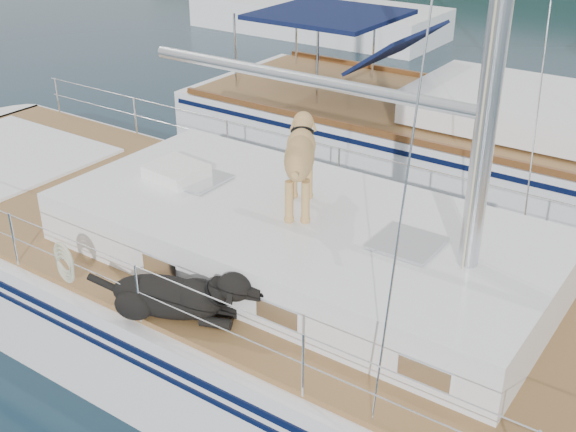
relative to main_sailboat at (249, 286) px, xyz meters
The scene contains 4 objects.
ground 0.68m from the main_sailboat, behind, with size 120.00×120.00×0.00m, color black.
main_sailboat is the anchor object (origin of this frame).
neighbor_sailboat 5.86m from the main_sailboat, 82.89° to the left, with size 11.00×3.50×13.30m.
bg_boat_west 16.18m from the main_sailboat, 120.03° to the left, with size 8.00×3.00×11.65m.
Camera 1 is at (4.46, -5.50, 5.09)m, focal length 45.00 mm.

